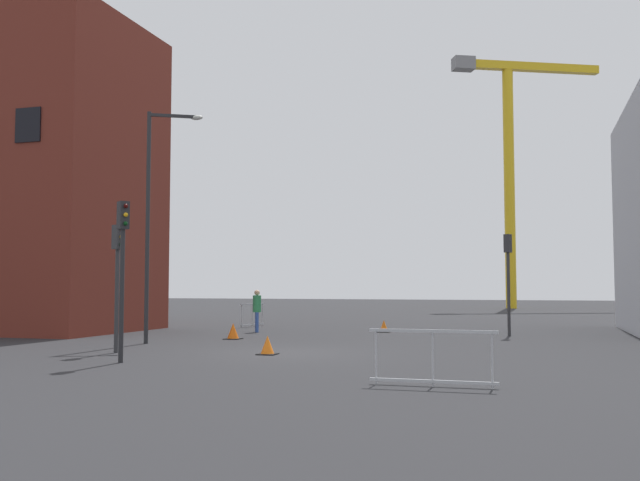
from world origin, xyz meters
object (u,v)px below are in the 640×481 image
traffic_light_near (123,254)px  traffic_cone_striped (267,346)px  streetlamp_tall (154,207)px  traffic_light_far (118,266)px  pedestrian_walking (257,308)px  traffic_cone_on_verge (233,332)px  traffic_light_median (508,267)px  construction_crane (510,147)px  traffic_cone_by_barrier (384,327)px

traffic_light_near → traffic_cone_striped: traffic_light_near is taller
traffic_light_near → streetlamp_tall: bearing=112.5°
traffic_light_far → pedestrian_walking: size_ratio=2.11×
traffic_light_far → traffic_cone_on_verge: traffic_light_far is taller
traffic_light_far → traffic_light_near: bearing=-55.0°
traffic_light_far → traffic_cone_striped: 4.94m
traffic_light_median → traffic_cone_striped: size_ratio=7.41×
pedestrian_walking → traffic_cone_on_verge: size_ratio=3.03×
traffic_light_median → traffic_light_near: (-8.97, -12.50, 0.09)m
streetlamp_tall → traffic_light_near: streetlamp_tall is taller
traffic_light_median → pedestrian_walking: 10.22m
construction_crane → pedestrian_walking: construction_crane is taller
traffic_light_far → traffic_light_near: (1.59, -2.27, 0.23)m
traffic_light_near → pedestrian_walking: bearing=95.3°
streetlamp_tall → traffic_cone_by_barrier: size_ratio=15.49×
traffic_cone_by_barrier → traffic_cone_striped: size_ratio=0.96×
traffic_light_far → traffic_cone_by_barrier: traffic_light_far is taller
traffic_light_near → traffic_cone_by_barrier: 14.13m
construction_crane → traffic_cone_by_barrier: construction_crane is taller
traffic_light_far → traffic_cone_striped: traffic_light_far is taller
traffic_light_near → traffic_cone_by_barrier: bearing=73.6°
traffic_cone_by_barrier → traffic_cone_striped: (-1.19, -10.32, 0.01)m
construction_crane → traffic_light_far: size_ratio=5.87×
traffic_light_median → pedestrian_walking: size_ratio=2.23×
traffic_light_median → traffic_light_near: bearing=-125.7°
construction_crane → traffic_cone_striped: (-5.48, -44.09, -13.67)m
construction_crane → traffic_light_median: bearing=-88.8°
construction_crane → streetlamp_tall: 43.94m
construction_crane → traffic_light_far: 47.31m
traffic_cone_on_verge → traffic_cone_by_barrier: 6.92m
traffic_cone_on_verge → traffic_cone_by_barrier: bearing=50.2°
traffic_light_median → traffic_light_far: bearing=-135.9°
traffic_light_median → pedestrian_walking: traffic_light_median is taller
traffic_light_near → traffic_cone_by_barrier: (3.93, 13.35, -2.48)m
traffic_light_near → traffic_cone_striped: (2.74, 3.03, -2.47)m
streetlamp_tall → traffic_cone_on_verge: 5.31m
traffic_light_median → construction_crane: bearing=91.2°
traffic_light_far → traffic_cone_on_verge: bearing=79.2°
streetlamp_tall → traffic_cone_by_barrier: bearing=51.7°
traffic_light_near → traffic_cone_striped: 4.77m
pedestrian_walking → traffic_cone_striped: 9.65m
traffic_light_median → traffic_light_far: traffic_light_median is taller
construction_crane → streetlamp_tall: bearing=-104.1°
construction_crane → traffic_light_median: (0.75, -34.61, -11.29)m
pedestrian_walking → traffic_cone_on_verge: pedestrian_walking is taller
traffic_light_far → traffic_cone_by_barrier: size_ratio=7.30×
traffic_cone_on_verge → traffic_cone_striped: 5.96m
pedestrian_walking → traffic_cone_on_verge: 3.94m
traffic_light_far → pedestrian_walking: traffic_light_far is taller
traffic_light_median → traffic_light_near: 15.39m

